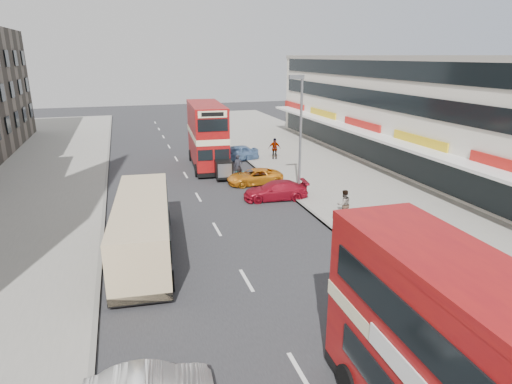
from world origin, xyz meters
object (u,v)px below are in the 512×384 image
object	(u,v)px
car_right_c	(235,153)
coach	(143,226)
street_lamp	(300,128)
car_right_a	(275,190)
bus_second	(207,135)
cyclist	(238,173)
bus_main	(456,372)
car_right_b	(255,177)
pedestrian_far	(274,148)
pedestrian_near	(344,204)

from	to	relation	value
car_right_c	coach	bearing A→B (deg)	-27.72
street_lamp	car_right_c	xyz separation A→B (m)	(-1.37, 11.63, -4.06)
coach	car_right_a	xyz separation A→B (m)	(8.94, 6.11, -0.89)
car_right_c	bus_second	bearing A→B (deg)	-62.35
coach	cyclist	bearing A→B (deg)	59.89
street_lamp	bus_main	size ratio (longest dim) A/B	0.89
street_lamp	car_right_c	bearing A→B (deg)	96.72
bus_main	car_right_b	bearing A→B (deg)	-94.56
car_right_b	pedestrian_far	distance (m)	8.05
street_lamp	cyclist	distance (m)	6.89
bus_main	bus_second	distance (m)	29.88
coach	pedestrian_far	distance (m)	21.15
pedestrian_far	coach	bearing A→B (deg)	-112.22
bus_main	car_right_b	size ratio (longest dim) A/B	2.18
street_lamp	bus_main	bearing A→B (deg)	-102.76
car_right_a	pedestrian_near	bearing A→B (deg)	33.30
coach	car_right_b	xyz separation A→B (m)	(8.66, 9.97, -0.94)
bus_second	car_right_b	bearing A→B (deg)	114.54
cyclist	pedestrian_far	bearing A→B (deg)	50.60
car_right_a	cyclist	size ratio (longest dim) A/B	2.00
bus_main	pedestrian_near	xyz separation A→B (m)	(5.32, 14.88, -1.58)
car_right_b	pedestrian_far	world-z (taller)	pedestrian_far
street_lamp	pedestrian_far	distance (m)	11.61
bus_main	pedestrian_near	distance (m)	15.88
bus_main	pedestrian_near	bearing A→B (deg)	-108.03
street_lamp	car_right_a	size ratio (longest dim) A/B	1.88
street_lamp	cyclist	size ratio (longest dim) A/B	3.77
bus_second	cyclist	world-z (taller)	bus_second
car_right_c	pedestrian_far	world-z (taller)	pedestrian_far
car_right_a	car_right_b	xyz separation A→B (m)	(-0.29, 3.86, -0.05)
car_right_a	pedestrian_near	size ratio (longest dim) A/B	2.45
car_right_c	cyclist	world-z (taller)	cyclist
street_lamp	bus_second	bearing A→B (deg)	112.68
coach	car_right_c	xyz separation A→B (m)	(9.19, 17.74, -0.80)
bus_second	cyclist	size ratio (longest dim) A/B	4.50
coach	pedestrian_near	xyz separation A→B (m)	(11.40, 1.22, -0.49)
street_lamp	car_right_a	world-z (taller)	street_lamp
bus_main	car_right_b	xyz separation A→B (m)	(2.57, 23.63, -2.03)
bus_main	car_right_a	size ratio (longest dim) A/B	2.10
bus_main	car_right_c	world-z (taller)	bus_main
pedestrian_far	cyclist	world-z (taller)	cyclist
car_right_a	car_right_b	distance (m)	3.87
street_lamp	car_right_b	distance (m)	6.02
bus_main	coach	world-z (taller)	bus_main
car_right_b	pedestrian_near	world-z (taller)	pedestrian_near
car_right_c	pedestrian_far	xyz separation A→B (m)	(3.51, -0.83, 0.38)
car_right_b	street_lamp	bearing A→B (deg)	26.20
coach	pedestrian_near	size ratio (longest dim) A/B	5.61
street_lamp	bus_second	size ratio (longest dim) A/B	0.84
car_right_a	car_right_c	world-z (taller)	car_right_c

